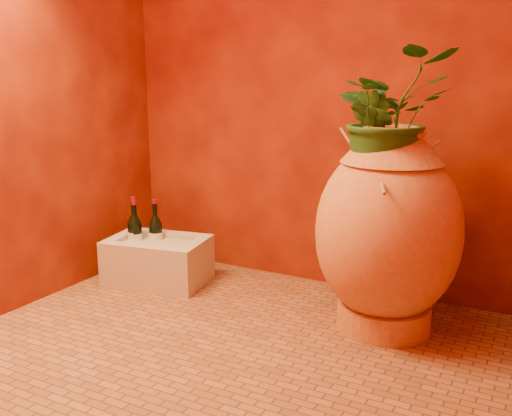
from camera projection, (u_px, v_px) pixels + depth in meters
The scene contains 11 objects.
floor at pixel (238, 353), 2.48m from camera, with size 2.50×2.50×0.00m, color brown.
wall_back at pixel (330, 62), 3.06m from camera, with size 2.50×0.02×2.50m, color #4E0A04.
wall_left at pixel (14, 61), 2.78m from camera, with size 0.02×2.00×2.50m, color #4E0A04.
amphora at pixel (388, 231), 2.63m from camera, with size 0.76×0.76×0.96m.
stone_basin at pixel (158, 261), 3.31m from camera, with size 0.61×0.47×0.26m.
wine_bottle_a at pixel (156, 235), 3.37m from camera, with size 0.08×0.08×0.33m.
wine_bottle_b at pixel (135, 234), 3.36m from camera, with size 0.09×0.09×0.35m.
wine_bottle_c at pixel (136, 236), 3.35m from camera, with size 0.08×0.08×0.33m.
wall_tap at pixel (381, 127), 2.91m from camera, with size 0.07×0.15×0.16m.
plant_main at pixel (390, 115), 2.52m from camera, with size 0.52×0.45×0.58m, color #1B4C1B.
plant_side at pixel (372, 136), 2.53m from camera, with size 0.23×0.18×0.41m, color #1B4C1B.
Camera 1 is at (1.15, -1.97, 1.18)m, focal length 40.00 mm.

